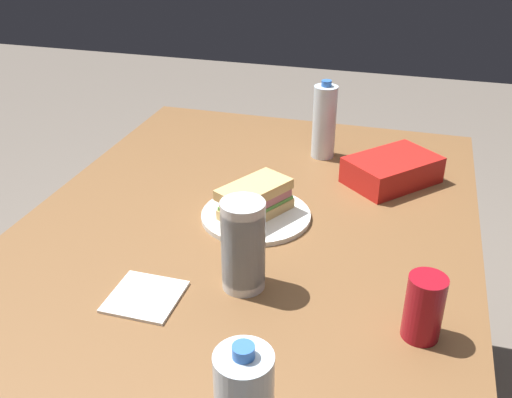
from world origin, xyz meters
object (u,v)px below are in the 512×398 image
paper_plate (256,215)px  soda_can_red (424,308)px  water_bottle_tall (324,122)px  dining_table (242,267)px  plastic_cup_stack (243,245)px  chip_bag (392,170)px  sandwich (255,199)px

paper_plate → soda_can_red: (0.31, 0.38, 0.05)m
soda_can_red → water_bottle_tall: water_bottle_tall is taller
dining_table → plastic_cup_stack: (0.18, 0.06, 0.18)m
dining_table → soda_can_red: bearing=59.6°
soda_can_red → water_bottle_tall: 0.76m
water_bottle_tall → plastic_cup_stack: (0.65, -0.04, -0.01)m
paper_plate → water_bottle_tall: 0.41m
chip_bag → water_bottle_tall: bearing=102.2°
water_bottle_tall → plastic_cup_stack: water_bottle_tall is taller
paper_plate → water_bottle_tall: bearing=167.7°
dining_table → plastic_cup_stack: bearing=18.5°
dining_table → soda_can_red: soda_can_red is taller
dining_table → soda_can_red: 0.48m
dining_table → chip_bag: chip_bag is taller
paper_plate → sandwich: size_ratio=1.25×
dining_table → sandwich: (-0.07, 0.01, 0.15)m
dining_table → plastic_cup_stack: 0.27m
sandwich → water_bottle_tall: bearing=167.8°
paper_plate → sandwich: 0.05m
soda_can_red → chip_bag: 0.59m
paper_plate → plastic_cup_stack: plastic_cup_stack is taller
dining_table → soda_can_red: size_ratio=12.02×
sandwich → paper_plate: bearing=178.1°
paper_plate → soda_can_red: soda_can_red is taller
plastic_cup_stack → paper_plate: bearing=-169.2°
sandwich → soda_can_red: size_ratio=1.69×
soda_can_red → water_bottle_tall: size_ratio=0.55×
sandwich → chip_bag: 0.40m
dining_table → paper_plate: size_ratio=5.72×
paper_plate → water_bottle_tall: (-0.39, 0.09, 0.10)m
paper_plate → sandwich: sandwich is taller
paper_plate → dining_table: bearing=-8.5°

